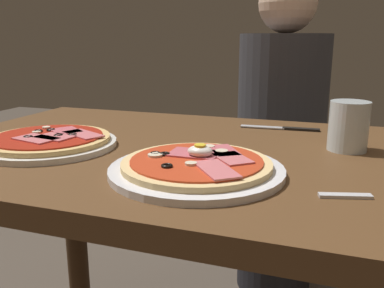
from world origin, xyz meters
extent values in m
cube|color=brown|center=(0.00, 0.00, 0.72)|extent=(1.11, 0.72, 0.04)
cylinder|color=#3C2715|center=(-0.50, 0.30, 0.35)|extent=(0.07, 0.07, 0.70)
cylinder|color=white|center=(0.09, -0.16, 0.75)|extent=(0.30, 0.30, 0.01)
cylinder|color=#E5C17F|center=(0.09, -0.16, 0.76)|extent=(0.25, 0.25, 0.01)
cylinder|color=red|center=(0.09, -0.16, 0.77)|extent=(0.22, 0.22, 0.00)
torus|color=black|center=(0.06, -0.21, 0.77)|extent=(0.02, 0.02, 0.00)
torus|color=black|center=(0.03, -0.15, 0.77)|extent=(0.02, 0.02, 0.00)
torus|color=black|center=(0.01, -0.15, 0.77)|extent=(0.02, 0.02, 0.00)
cube|color=#D16B70|center=(0.13, -0.20, 0.77)|extent=(0.09, 0.10, 0.00)
cube|color=#C65B66|center=(0.12, -0.09, 0.77)|extent=(0.08, 0.09, 0.00)
cube|color=#D16B70|center=(0.14, -0.13, 0.77)|extent=(0.08, 0.09, 0.00)
cube|color=#C65B66|center=(0.07, -0.13, 0.77)|extent=(0.09, 0.06, 0.00)
cylinder|color=beige|center=(0.08, -0.07, 0.77)|extent=(0.02, 0.02, 0.00)
cylinder|color=beige|center=(0.01, -0.16, 0.77)|extent=(0.03, 0.03, 0.00)
cylinder|color=beige|center=(0.09, -0.19, 0.77)|extent=(0.02, 0.02, 0.00)
cylinder|color=beige|center=(0.12, -0.10, 0.77)|extent=(0.02, 0.02, 0.00)
ellipsoid|color=white|center=(0.09, -0.14, 0.78)|extent=(0.04, 0.03, 0.02)
cylinder|color=yellow|center=(0.09, -0.14, 0.79)|extent=(0.02, 0.02, 0.00)
cylinder|color=white|center=(-0.26, -0.09, 0.75)|extent=(0.28, 0.28, 0.01)
cylinder|color=#DBB26B|center=(-0.26, -0.09, 0.76)|extent=(0.26, 0.26, 0.01)
cylinder|color=#A82314|center=(-0.26, -0.09, 0.77)|extent=(0.23, 0.23, 0.00)
torus|color=black|center=(-0.29, -0.12, 0.77)|extent=(0.02, 0.02, 0.00)
torus|color=black|center=(-0.21, -0.07, 0.77)|extent=(0.02, 0.02, 0.00)
torus|color=black|center=(-0.30, -0.07, 0.77)|extent=(0.02, 0.02, 0.00)
torus|color=black|center=(-0.24, -0.09, 0.77)|extent=(0.02, 0.02, 0.00)
torus|color=black|center=(-0.29, -0.05, 0.77)|extent=(0.02, 0.02, 0.00)
cube|color=#D16B70|center=(-0.24, -0.10, 0.77)|extent=(0.08, 0.06, 0.00)
cube|color=#D16B70|center=(-0.26, -0.13, 0.77)|extent=(0.10, 0.07, 0.00)
cube|color=#C65B66|center=(-0.25, -0.04, 0.77)|extent=(0.09, 0.08, 0.00)
cube|color=#D16B70|center=(-0.20, -0.06, 0.77)|extent=(0.11, 0.08, 0.00)
cylinder|color=beige|center=(-0.30, -0.08, 0.77)|extent=(0.02, 0.02, 0.00)
cylinder|color=beige|center=(-0.31, -0.03, 0.77)|extent=(0.02, 0.02, 0.00)
cylinder|color=silver|center=(0.33, 0.09, 0.79)|extent=(0.08, 0.08, 0.10)
cylinder|color=silver|center=(0.33, 0.09, 0.76)|extent=(0.07, 0.07, 0.03)
cube|color=silver|center=(0.32, -0.19, 0.75)|extent=(0.08, 0.03, 0.00)
cube|color=silver|center=(0.13, 0.24, 0.75)|extent=(0.11, 0.03, 0.00)
cube|color=black|center=(0.23, 0.25, 0.75)|extent=(0.09, 0.02, 0.01)
cylinder|color=black|center=(0.12, 0.73, 0.23)|extent=(0.29, 0.29, 0.46)
cylinder|color=#38383D|center=(0.12, 0.73, 0.72)|extent=(0.32, 0.32, 0.52)
sphere|color=beige|center=(0.12, 0.73, 1.08)|extent=(0.20, 0.20, 0.20)
camera|label=1|loc=(0.30, -0.78, 0.96)|focal=38.61mm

